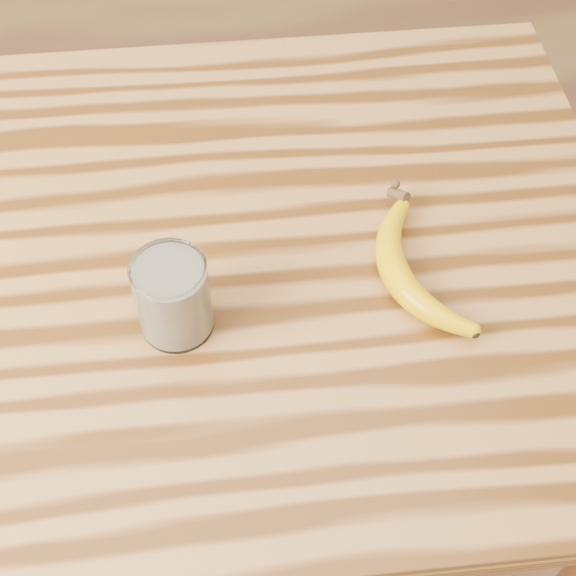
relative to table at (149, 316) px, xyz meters
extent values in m
plane|color=brown|center=(0.00, 0.00, -0.77)|extent=(4.00, 4.00, 0.00)
cube|color=#A06B32|center=(0.00, 0.00, 0.11)|extent=(1.20, 0.80, 0.04)
cylinder|color=brown|center=(0.54, 0.34, -0.34)|extent=(0.06, 0.06, 0.86)
cylinder|color=white|center=(0.05, -0.11, 0.18)|extent=(0.08, 0.08, 0.10)
torus|color=white|center=(0.05, -0.11, 0.23)|extent=(0.08, 0.08, 0.00)
cylinder|color=beige|center=(0.05, -0.11, 0.18)|extent=(0.07, 0.07, 0.09)
camera|label=1|loc=(0.12, -0.62, 0.87)|focal=50.00mm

